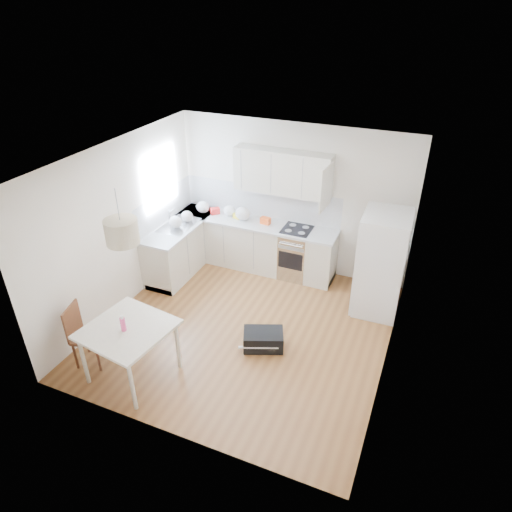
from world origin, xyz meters
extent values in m
plane|color=brown|center=(0.00, 0.00, 0.00)|extent=(4.20, 4.20, 0.00)
plane|color=white|center=(0.00, 0.00, 2.70)|extent=(4.20, 4.20, 0.00)
plane|color=silver|center=(0.00, 2.10, 1.35)|extent=(4.20, 0.00, 4.20)
plane|color=silver|center=(-2.10, 0.00, 1.35)|extent=(0.00, 4.20, 4.20)
plane|color=silver|center=(2.10, 0.00, 1.35)|extent=(0.00, 4.20, 4.20)
cube|color=#BFE0F9|center=(-2.09, 1.15, 1.75)|extent=(0.02, 1.00, 1.00)
cube|color=beige|center=(-0.60, 1.80, 0.44)|extent=(3.00, 0.60, 0.88)
cube|color=beige|center=(-1.80, 1.20, 0.44)|extent=(0.60, 1.80, 0.88)
cube|color=silver|center=(-0.60, 1.80, 0.90)|extent=(3.02, 0.64, 0.04)
cube|color=silver|center=(-1.80, 1.20, 0.90)|extent=(0.64, 1.82, 0.04)
cube|color=silver|center=(-0.60, 2.09, 1.21)|extent=(3.00, 0.01, 0.58)
cube|color=silver|center=(-2.09, 1.20, 1.21)|extent=(0.01, 1.80, 0.58)
cube|color=beige|center=(-0.15, 1.94, 1.88)|extent=(1.70, 0.32, 0.75)
cube|color=beige|center=(-0.99, -1.47, 0.78)|extent=(1.15, 1.15, 0.04)
cylinder|color=beige|center=(-1.47, -1.83, 0.38)|extent=(0.05, 0.05, 0.76)
cylinder|color=beige|center=(-0.63, -1.95, 0.38)|extent=(0.05, 0.05, 0.76)
cylinder|color=beige|center=(-1.35, -0.98, 0.38)|extent=(0.05, 0.05, 0.76)
cylinder|color=beige|center=(-0.50, -1.10, 0.38)|extent=(0.05, 0.05, 0.76)
cylinder|color=#DE3D77|center=(-1.00, -1.52, 0.92)|extent=(0.08, 0.08, 0.23)
cube|color=black|center=(0.41, -0.27, 0.13)|extent=(0.67, 0.56, 0.26)
cylinder|color=#BFAF92|center=(-0.87, -1.41, 2.18)|extent=(0.48, 0.48, 0.29)
ellipsoid|color=white|center=(-1.66, 1.79, 1.03)|extent=(0.25, 0.21, 0.22)
ellipsoid|color=white|center=(-1.13, 1.85, 1.02)|extent=(0.23, 0.20, 0.21)
ellipsoid|color=white|center=(-0.84, 1.79, 1.04)|extent=(0.27, 0.23, 0.25)
ellipsoid|color=white|center=(-1.74, 1.35, 1.02)|extent=(0.22, 0.19, 0.20)
ellipsoid|color=white|center=(-1.79, 1.05, 1.03)|extent=(0.24, 0.20, 0.21)
cube|color=#E14A14|center=(-0.40, 1.81, 0.98)|extent=(0.19, 0.13, 0.12)
cube|color=yellow|center=(-0.96, 1.82, 0.97)|extent=(0.17, 0.13, 0.10)
cube|color=#B41816|center=(-1.42, 1.83, 0.98)|extent=(0.19, 0.19, 0.11)
camera|label=1|loc=(2.31, -5.04, 4.52)|focal=32.00mm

